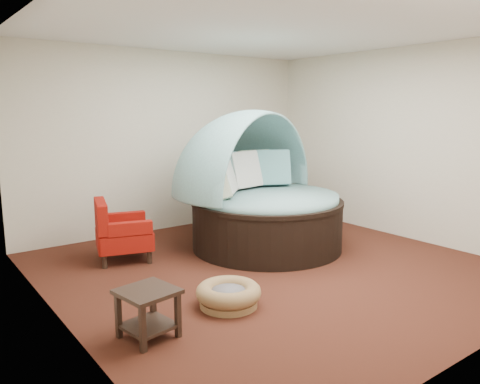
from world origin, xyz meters
TOP-DOWN VIEW (x-y plane):
  - floor at (0.00, 0.00)m, footprint 5.00×5.00m
  - wall_back at (0.00, 2.50)m, footprint 5.00×0.00m
  - wall_left at (-2.50, 0.00)m, footprint 0.00×5.00m
  - wall_right at (2.50, 0.00)m, footprint 0.00×5.00m
  - ceiling at (0.00, 0.00)m, footprint 5.00×5.00m
  - canopy_daybed at (0.44, 0.81)m, footprint 2.65×2.61m
  - pet_basket at (-1.09, -0.61)m, footprint 0.79×0.79m
  - red_armchair at (-1.37, 1.38)m, footprint 0.84×0.84m
  - side_table at (-2.00, -0.72)m, footprint 0.51×0.51m

SIDE VIEW (x-z plane):
  - floor at x=0.00m, z-range 0.00..0.00m
  - pet_basket at x=-1.09m, z-range 0.00..0.23m
  - side_table at x=-2.00m, z-range 0.06..0.49m
  - red_armchair at x=-1.37m, z-range -0.03..0.76m
  - canopy_daybed at x=0.44m, z-range -0.07..1.84m
  - wall_back at x=0.00m, z-range -1.10..3.90m
  - wall_left at x=-2.50m, z-range -1.10..3.90m
  - wall_right at x=2.50m, z-range -1.10..3.90m
  - ceiling at x=0.00m, z-range 2.80..2.80m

